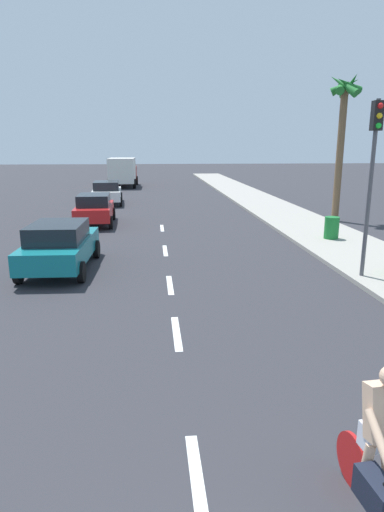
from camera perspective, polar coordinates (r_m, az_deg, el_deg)
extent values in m
plane|color=#2D2D33|center=(20.88, -3.85, 3.20)|extent=(160.00, 160.00, 0.00)
cube|color=#9E998E|center=(24.08, 13.43, 4.47)|extent=(3.60, 80.00, 0.14)
cube|color=white|center=(5.94, 0.73, -27.44)|extent=(0.16, 1.80, 0.01)
cube|color=white|center=(9.67, -2.01, -9.93)|extent=(0.16, 1.80, 0.01)
cube|color=white|center=(12.85, -2.88, -3.75)|extent=(0.16, 1.80, 0.01)
cube|color=white|center=(17.03, -3.50, 0.71)|extent=(0.16, 1.80, 0.01)
cube|color=white|center=(21.75, -3.91, 3.64)|extent=(0.16, 1.80, 0.01)
cylinder|color=red|center=(6.03, 20.07, -23.65)|extent=(0.10, 0.66, 0.66)
cube|color=black|center=(5.58, 23.14, -25.15)|extent=(0.11, 0.94, 0.04)
cylinder|color=black|center=(5.57, 22.16, -22.00)|extent=(0.03, 0.03, 0.48)
cube|color=beige|center=(5.20, 23.51, -17.99)|extent=(0.36, 0.34, 0.63)
cube|color=white|center=(5.41, 22.83, -20.71)|extent=(0.34, 0.24, 0.28)
cube|color=black|center=(5.22, 22.89, -26.54)|extent=(0.28, 0.54, 0.32)
cylinder|color=beige|center=(5.50, 21.64, -24.03)|extent=(0.13, 0.21, 0.63)
cylinder|color=beige|center=(4.97, 23.06, -20.90)|extent=(0.13, 0.49, 0.41)
cube|color=#14727A|center=(14.89, -16.68, 0.90)|extent=(1.96, 4.41, 0.64)
cube|color=black|center=(14.57, -17.03, 3.00)|extent=(1.68, 2.32, 0.56)
cylinder|color=black|center=(16.60, -18.54, 0.76)|extent=(0.20, 0.65, 0.64)
cylinder|color=black|center=(16.22, -12.29, 0.88)|extent=(0.20, 0.65, 0.64)
cylinder|color=black|center=(13.85, -21.62, -2.07)|extent=(0.20, 0.65, 0.64)
cylinder|color=black|center=(13.39, -14.15, -2.02)|extent=(0.20, 0.65, 0.64)
cube|color=red|center=(23.16, -12.50, 5.70)|extent=(1.88, 4.19, 0.64)
cube|color=black|center=(22.88, -12.63, 7.12)|extent=(1.60, 2.20, 0.56)
cylinder|color=black|center=(24.69, -14.19, 5.24)|extent=(0.20, 0.65, 0.64)
cylinder|color=black|center=(24.54, -10.15, 5.40)|extent=(0.20, 0.65, 0.64)
cylinder|color=black|center=(21.94, -15.03, 4.12)|extent=(0.20, 0.65, 0.64)
cylinder|color=black|center=(21.77, -10.49, 4.29)|extent=(0.20, 0.65, 0.64)
cube|color=white|center=(31.37, -10.98, 7.90)|extent=(2.14, 4.61, 0.64)
cube|color=black|center=(31.09, -11.05, 8.96)|extent=(1.80, 2.43, 0.56)
cylinder|color=black|center=(32.99, -12.50, 7.47)|extent=(0.22, 0.65, 0.64)
cylinder|color=black|center=(32.91, -9.18, 7.61)|extent=(0.22, 0.65, 0.64)
cylinder|color=black|center=(29.95, -12.88, 6.81)|extent=(0.22, 0.65, 0.64)
cylinder|color=black|center=(29.86, -9.23, 6.96)|extent=(0.22, 0.65, 0.64)
cube|color=maroon|center=(46.57, -8.74, 10.57)|extent=(2.44, 2.38, 1.40)
cube|color=silver|center=(43.57, -9.06, 10.92)|extent=(2.47, 4.20, 2.30)
cylinder|color=black|center=(46.60, -10.21, 9.59)|extent=(0.30, 0.90, 0.90)
cylinder|color=black|center=(46.42, -7.22, 9.68)|extent=(0.30, 0.90, 0.90)
cylinder|color=black|center=(42.73, -10.73, 9.18)|extent=(0.30, 0.90, 0.90)
cylinder|color=black|center=(42.53, -7.47, 9.28)|extent=(0.30, 0.90, 0.90)
cylinder|color=brown|center=(24.71, 18.63, 12.42)|extent=(0.37, 0.37, 7.04)
cone|color=#1E6B28|center=(24.98, 19.83, 20.11)|extent=(0.44, 1.66, 1.28)
cone|color=#1E6B28|center=(25.13, 19.22, 20.11)|extent=(1.49, 0.92, 1.04)
cone|color=#1E6B28|center=(24.92, 18.67, 20.21)|extent=(1.00, 1.33, 1.18)
cone|color=#1E6B28|center=(24.65, 19.04, 20.26)|extent=(1.39, 1.54, 1.46)
cone|color=#1E6B28|center=(24.68, 19.65, 20.20)|extent=(1.60, 0.86, 0.95)
cylinder|color=#4C4C51|center=(13.78, 22.03, 7.50)|extent=(0.12, 0.12, 5.20)
cube|color=black|center=(13.74, 22.88, 16.43)|extent=(0.28, 0.24, 0.80)
sphere|color=red|center=(13.64, 23.25, 17.48)|extent=(0.16, 0.16, 0.16)
sphere|color=gold|center=(13.62, 23.14, 16.39)|extent=(0.16, 0.16, 0.16)
sphere|color=green|center=(13.61, 23.03, 15.30)|extent=(0.16, 0.16, 0.16)
cylinder|color=#19722D|center=(19.39, 17.66, 3.51)|extent=(0.60, 0.60, 0.92)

